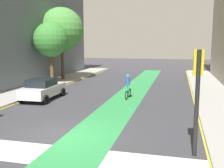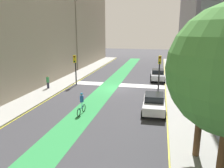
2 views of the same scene
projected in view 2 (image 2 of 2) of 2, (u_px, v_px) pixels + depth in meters
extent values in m
plane|color=#38383D|center=(116.00, 89.00, 26.68)|extent=(120.00, 120.00, 0.00)
cube|color=#2D8C47|center=(107.00, 88.00, 26.91)|extent=(2.40, 60.00, 0.01)
cube|color=silver|center=(119.00, 85.00, 28.57)|extent=(12.00, 1.80, 0.01)
cube|color=#9E9E99|center=(179.00, 92.00, 25.06)|extent=(3.00, 60.00, 0.15)
cube|color=yellow|center=(166.00, 92.00, 25.40)|extent=(0.16, 60.00, 0.01)
cube|color=#9E9E99|center=(60.00, 85.00, 28.26)|extent=(3.00, 60.00, 0.15)
cube|color=yellow|center=(70.00, 86.00, 27.96)|extent=(0.16, 60.00, 0.01)
cube|color=gray|center=(206.00, 1.00, 37.07)|extent=(6.38, 26.51, 23.88)
cube|color=tan|center=(17.00, 24.00, 27.95)|extent=(8.32, 19.32, 15.47)
cylinder|color=black|center=(76.00, 70.00, 28.09)|extent=(0.16, 0.16, 3.92)
cube|color=gold|center=(75.00, 59.00, 27.54)|extent=(0.35, 0.28, 0.95)
sphere|color=#3F0A0A|center=(74.00, 57.00, 27.34)|extent=(0.20, 0.20, 0.20)
sphere|color=yellow|center=(74.00, 59.00, 27.41)|extent=(0.20, 0.20, 0.20)
sphere|color=#0C3814|center=(74.00, 62.00, 27.48)|extent=(0.20, 0.20, 0.20)
cylinder|color=black|center=(159.00, 73.00, 25.99)|extent=(0.16, 0.16, 4.10)
cube|color=gold|center=(160.00, 60.00, 25.42)|extent=(0.35, 0.28, 0.95)
sphere|color=#3F0A0A|center=(160.00, 57.00, 25.22)|extent=(0.20, 0.20, 0.20)
sphere|color=yellow|center=(160.00, 60.00, 25.29)|extent=(0.20, 0.20, 0.20)
sphere|color=#0C3814|center=(160.00, 63.00, 25.36)|extent=(0.20, 0.20, 0.20)
cube|color=#B2B7BF|center=(158.00, 76.00, 30.98)|extent=(2.00, 4.28, 0.70)
cube|color=black|center=(158.00, 71.00, 31.02)|extent=(1.69, 2.07, 0.55)
cylinder|color=black|center=(164.00, 81.00, 29.50)|extent=(0.25, 0.65, 0.64)
cylinder|color=black|center=(151.00, 80.00, 29.81)|extent=(0.25, 0.65, 0.64)
cylinder|color=black|center=(163.00, 76.00, 32.31)|extent=(0.25, 0.65, 0.64)
cylinder|color=black|center=(151.00, 76.00, 32.62)|extent=(0.25, 0.65, 0.64)
cube|color=silver|center=(154.00, 105.00, 18.91)|extent=(1.91, 4.25, 0.70)
cube|color=black|center=(154.00, 97.00, 18.96)|extent=(1.65, 2.04, 0.55)
cylinder|color=black|center=(165.00, 115.00, 17.43)|extent=(0.24, 0.65, 0.64)
cylinder|color=black|center=(142.00, 114.00, 17.77)|extent=(0.24, 0.65, 0.64)
cylinder|color=black|center=(164.00, 104.00, 20.23)|extent=(0.24, 0.65, 0.64)
cylinder|color=black|center=(144.00, 102.00, 20.57)|extent=(0.24, 0.65, 0.64)
torus|color=black|center=(79.00, 112.00, 18.04)|extent=(0.10, 0.68, 0.68)
torus|color=black|center=(84.00, 108.00, 19.02)|extent=(0.10, 0.68, 0.68)
cylinder|color=#2672BF|center=(81.00, 108.00, 18.49)|extent=(0.12, 0.95, 0.06)
cylinder|color=#2672BF|center=(82.00, 105.00, 18.56)|extent=(0.05, 0.05, 0.50)
cylinder|color=#2659B2|center=(82.00, 99.00, 18.44)|extent=(0.32, 0.32, 0.55)
sphere|color=tan|center=(82.00, 94.00, 18.35)|extent=(0.22, 0.22, 0.22)
sphere|color=#268CCC|center=(82.00, 94.00, 18.34)|extent=(0.23, 0.23, 0.23)
cylinder|color=#262638|center=(48.00, 85.00, 26.24)|extent=(0.28, 0.28, 0.72)
cylinder|color=#338C4C|center=(48.00, 80.00, 26.08)|extent=(0.34, 0.34, 0.64)
sphere|color=tan|center=(47.00, 76.00, 25.98)|extent=(0.21, 0.21, 0.21)
cylinder|color=brown|center=(222.00, 159.00, 8.53)|extent=(0.36, 0.36, 3.77)
cylinder|color=brown|center=(198.00, 129.00, 11.83)|extent=(0.36, 0.36, 3.14)
sphere|color=#387F33|center=(203.00, 80.00, 11.17)|extent=(3.39, 3.39, 3.39)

